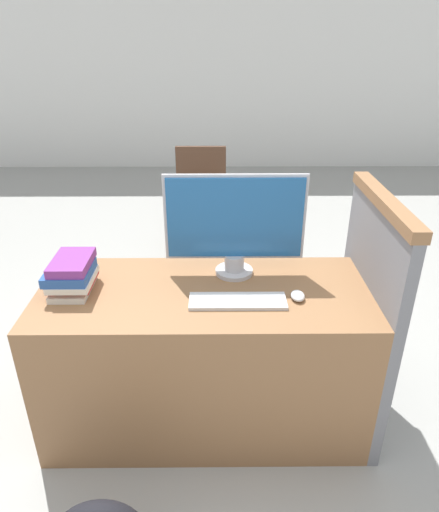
{
  "coord_description": "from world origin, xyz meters",
  "views": [
    {
      "loc": [
        0.06,
        -1.44,
        1.81
      ],
      "look_at": [
        0.07,
        0.3,
        0.94
      ],
      "focal_mm": 32.0,
      "sensor_mm": 36.0,
      "label": 1
    }
  ],
  "objects_px": {
    "keyboard": "(238,301)",
    "mouse": "(298,296)",
    "book_stack": "(72,275)",
    "monitor": "(235,224)",
    "far_chair": "(201,195)"
  },
  "relations": [
    {
      "from": "keyboard",
      "to": "far_chair",
      "type": "bearing_deg",
      "value": 95.88
    },
    {
      "from": "monitor",
      "to": "book_stack",
      "type": "height_order",
      "value": "monitor"
    },
    {
      "from": "monitor",
      "to": "mouse",
      "type": "relative_size",
      "value": 7.43
    },
    {
      "from": "keyboard",
      "to": "mouse",
      "type": "xyz_separation_m",
      "value": [
        0.26,
        0.03,
        0.01
      ]
    },
    {
      "from": "monitor",
      "to": "far_chair",
      "type": "bearing_deg",
      "value": 96.54
    },
    {
      "from": "far_chair",
      "to": "keyboard",
      "type": "bearing_deg",
      "value": -86.13
    },
    {
      "from": "book_stack",
      "to": "far_chair",
      "type": "distance_m",
      "value": 2.14
    },
    {
      "from": "monitor",
      "to": "keyboard",
      "type": "bearing_deg",
      "value": -88.84
    },
    {
      "from": "mouse",
      "to": "far_chair",
      "type": "xyz_separation_m",
      "value": [
        -0.49,
        2.14,
        -0.28
      ]
    },
    {
      "from": "keyboard",
      "to": "book_stack",
      "type": "distance_m",
      "value": 0.75
    },
    {
      "from": "keyboard",
      "to": "mouse",
      "type": "bearing_deg",
      "value": 6.12
    },
    {
      "from": "monitor",
      "to": "book_stack",
      "type": "xyz_separation_m",
      "value": [
        -0.73,
        -0.16,
        -0.18
      ]
    },
    {
      "from": "book_stack",
      "to": "monitor",
      "type": "bearing_deg",
      "value": 12.26
    },
    {
      "from": "keyboard",
      "to": "monitor",
      "type": "bearing_deg",
      "value": 91.16
    },
    {
      "from": "mouse",
      "to": "monitor",
      "type": "bearing_deg",
      "value": 138.15
    }
  ]
}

